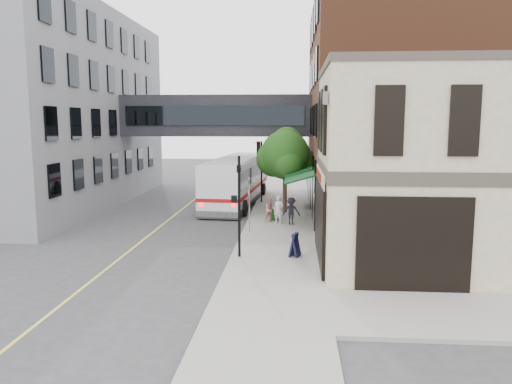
% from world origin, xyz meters
% --- Properties ---
extents(ground, '(120.00, 120.00, 0.00)m').
position_xyz_m(ground, '(0.00, 0.00, 0.00)').
color(ground, '#38383A').
rests_on(ground, ground).
extents(sidewalk_main, '(4.00, 60.00, 0.15)m').
position_xyz_m(sidewalk_main, '(2.00, 14.00, 0.07)').
color(sidewalk_main, gray).
rests_on(sidewalk_main, ground).
extents(corner_building, '(10.19, 8.12, 8.45)m').
position_xyz_m(corner_building, '(8.97, 2.00, 4.21)').
color(corner_building, tan).
rests_on(corner_building, ground).
extents(brick_building, '(13.76, 18.00, 14.00)m').
position_xyz_m(brick_building, '(9.98, 15.00, 6.99)').
color(brick_building, '#592F1C').
rests_on(brick_building, ground).
extents(opposite_building, '(14.00, 24.00, 14.00)m').
position_xyz_m(opposite_building, '(-17.00, 16.00, 7.00)').
color(opposite_building, slate).
rests_on(opposite_building, ground).
extents(skyway_bridge, '(14.00, 3.18, 3.00)m').
position_xyz_m(skyway_bridge, '(-3.00, 18.00, 6.50)').
color(skyway_bridge, black).
rests_on(skyway_bridge, ground).
extents(traffic_signal_near, '(0.44, 0.22, 4.60)m').
position_xyz_m(traffic_signal_near, '(0.37, 2.00, 2.98)').
color(traffic_signal_near, black).
rests_on(traffic_signal_near, sidewalk_main).
extents(traffic_signal_far, '(0.53, 0.28, 4.50)m').
position_xyz_m(traffic_signal_far, '(0.26, 17.00, 3.34)').
color(traffic_signal_far, black).
rests_on(traffic_signal_far, sidewalk_main).
extents(street_sign_pole, '(0.08, 0.75, 3.00)m').
position_xyz_m(street_sign_pole, '(0.39, 7.00, 1.93)').
color(street_sign_pole, gray).
rests_on(street_sign_pole, sidewalk_main).
extents(street_tree, '(3.80, 3.20, 5.60)m').
position_xyz_m(street_tree, '(2.19, 13.22, 3.91)').
color(street_tree, '#382619').
rests_on(street_tree, sidewalk_main).
extents(lane_marking, '(0.12, 40.00, 0.01)m').
position_xyz_m(lane_marking, '(-5.00, 10.00, 0.01)').
color(lane_marking, '#D8CC4C').
rests_on(lane_marking, ground).
extents(bus, '(3.80, 12.73, 3.38)m').
position_xyz_m(bus, '(-1.42, 16.79, 1.89)').
color(bus, white).
rests_on(bus, ground).
extents(pedestrian_a, '(0.71, 0.60, 1.65)m').
position_xyz_m(pedestrian_a, '(1.90, 9.31, 0.98)').
color(pedestrian_a, silver).
rests_on(pedestrian_a, sidewalk_main).
extents(pedestrian_b, '(0.91, 0.83, 1.52)m').
position_xyz_m(pedestrian_b, '(1.41, 9.67, 0.91)').
color(pedestrian_b, '#CB8388').
rests_on(pedestrian_b, sidewalk_main).
extents(pedestrian_c, '(1.07, 0.65, 1.60)m').
position_xyz_m(pedestrian_c, '(2.65, 9.11, 0.95)').
color(pedestrian_c, black).
rests_on(pedestrian_c, sidewalk_main).
extents(newspaper_box, '(0.46, 0.43, 0.80)m').
position_xyz_m(newspaper_box, '(1.63, 10.29, 0.55)').
color(newspaper_box, '#135413').
rests_on(newspaper_box, sidewalk_main).
extents(sandwich_board, '(0.55, 0.68, 1.05)m').
position_xyz_m(sandwich_board, '(2.86, 2.24, 0.68)').
color(sandwich_board, black).
rests_on(sandwich_board, sidewalk_main).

